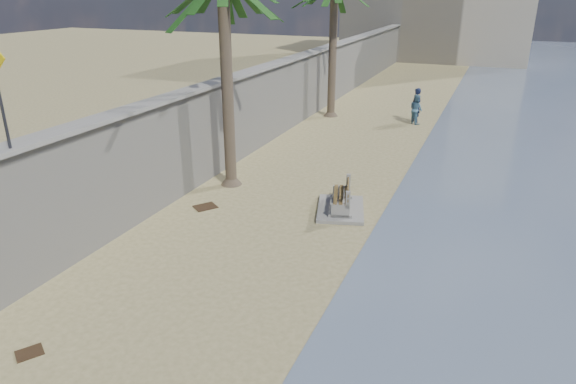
# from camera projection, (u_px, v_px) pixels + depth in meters

# --- Properties ---
(ground_plane) EXTENTS (140.00, 140.00, 0.00)m
(ground_plane) POSITION_uv_depth(u_px,v_px,m) (173.00, 379.00, 9.83)
(ground_plane) COLOR tan
(seawall) EXTENTS (0.45, 70.00, 3.50)m
(seawall) POSITION_uv_depth(u_px,v_px,m) (299.00, 89.00, 28.18)
(seawall) COLOR gray
(seawall) RESTS_ON ground_plane
(wall_cap) EXTENTS (0.80, 70.00, 0.12)m
(wall_cap) POSITION_uv_depth(u_px,v_px,m) (300.00, 56.00, 27.52)
(wall_cap) COLOR gray
(wall_cap) RESTS_ON seawall
(bench_far) EXTENTS (2.06, 2.55, 0.93)m
(bench_far) POSITION_uv_depth(u_px,v_px,m) (341.00, 200.00, 17.08)
(bench_far) COLOR gray
(bench_far) RESTS_ON ground_plane
(person_a) EXTENTS (0.92, 0.92, 2.15)m
(person_a) POSITION_uv_depth(u_px,v_px,m) (416.00, 103.00, 28.17)
(person_a) COLOR #141C39
(person_a) RESTS_ON ground_plane
(person_b) EXTENTS (1.08, 1.07, 1.78)m
(person_b) POSITION_uv_depth(u_px,v_px,m) (416.00, 108.00, 27.87)
(person_b) COLOR teal
(person_b) RESTS_ON ground_plane
(debris_b) EXTENTS (0.63, 0.66, 0.03)m
(debris_b) POSITION_uv_depth(u_px,v_px,m) (30.00, 353.00, 10.51)
(debris_b) COLOR #382616
(debris_b) RESTS_ON ground_plane
(debris_c) EXTENTS (0.90, 0.93, 0.03)m
(debris_c) POSITION_uv_depth(u_px,v_px,m) (205.00, 207.00, 17.50)
(debris_c) COLOR #382616
(debris_c) RESTS_ON ground_plane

